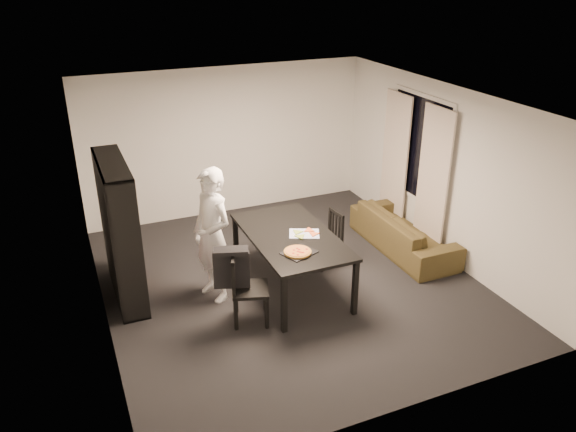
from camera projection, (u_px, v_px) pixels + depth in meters
name	position (u px, v px, depth m)	size (l,w,h in m)	color
room	(289.00, 198.00, 7.47)	(5.01, 5.51, 2.61)	black
window_pane	(420.00, 148.00, 8.78)	(0.02, 1.40, 1.60)	black
window_frame	(419.00, 148.00, 8.78)	(0.03, 1.52, 1.72)	white
curtain_left	(433.00, 181.00, 8.46)	(0.03, 0.70, 2.25)	beige
curtain_right	(395.00, 160.00, 9.33)	(0.03, 0.70, 2.25)	beige
bookshelf	(120.00, 231.00, 7.35)	(0.35, 1.50, 1.90)	black
dining_table	(291.00, 239.00, 7.58)	(1.09, 1.96, 0.82)	black
chair_left	(243.00, 283.00, 6.93)	(0.56, 0.56, 0.96)	black
chair_right	(330.00, 235.00, 8.31)	(0.43, 0.43, 0.84)	black
draped_jacket	(231.00, 266.00, 6.82)	(0.46, 0.31, 0.53)	black
person	(212.00, 235.00, 7.31)	(0.67, 0.44, 1.83)	white
baking_tray	(299.00, 252.00, 7.08)	(0.40, 0.32, 0.01)	black
pepperoni_pizza	(298.00, 252.00, 7.05)	(0.35, 0.35, 0.03)	#A1712E
kitchen_towel	(304.00, 234.00, 7.57)	(0.40, 0.30, 0.01)	white
pizza_slices	(305.00, 233.00, 7.56)	(0.37, 0.31, 0.01)	gold
sofa	(404.00, 232.00, 8.81)	(2.04, 0.80, 0.59)	#382B16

